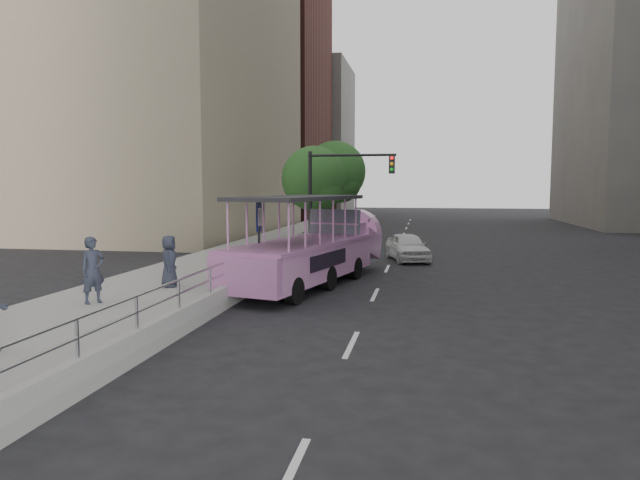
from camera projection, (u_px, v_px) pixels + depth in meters
ground at (323, 322)px, 14.94m from camera, size 160.00×160.00×0.00m
sidewalk at (238, 261)px, 25.76m from camera, size 5.50×80.00×0.30m
kerb_wall at (235, 287)px, 17.42m from camera, size 0.24×30.00×0.36m
guardrail at (234, 265)px, 17.36m from camera, size 0.07×22.00×0.71m
duck_boat at (314, 251)px, 20.78m from camera, size 4.47×9.92×3.21m
car at (407, 247)px, 27.17m from camera, size 2.56×4.16×1.32m
pedestrian_near at (93, 270)px, 15.76m from camera, size 0.74×0.81×1.86m
pedestrian_far at (169, 261)px, 18.36m from camera, size 0.68×0.91×1.67m
parking_sign at (259, 236)px, 19.04m from camera, size 0.09×0.68×3.02m
traffic_signal at (335, 187)px, 27.16m from camera, size 4.20×0.32×5.20m
street_tree_near at (315, 181)px, 30.77m from camera, size 3.52×3.52×5.72m
street_tree_far at (336, 174)px, 36.56m from camera, size 3.97×3.97×6.45m
midrise_brick at (241, 102)px, 63.97m from camera, size 18.00×16.00×26.00m
midrise_stone_b at (292, 140)px, 79.55m from camera, size 16.00×14.00×20.00m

